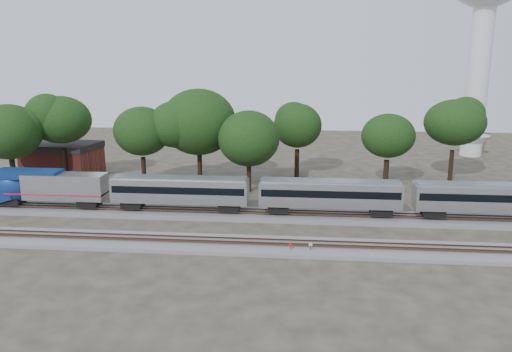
{
  "coord_description": "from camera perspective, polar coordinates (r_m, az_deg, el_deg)",
  "views": [
    {
      "loc": [
        6.9,
        -49.96,
        18.12
      ],
      "look_at": [
        1.68,
        5.0,
        5.13
      ],
      "focal_mm": 35.0,
      "sensor_mm": 36.0,
      "label": 1
    }
  ],
  "objects": [
    {
      "name": "tree_5",
      "position": [
        77.37,
        4.77,
        5.75
      ],
      "size": [
        8.23,
        8.23,
        11.61
      ],
      "color": "black",
      "rests_on": "ground"
    },
    {
      "name": "ground",
      "position": [
        53.59,
        -2.31,
        -6.53
      ],
      "size": [
        160.0,
        160.0,
        0.0
      ],
      "primitive_type": "plane",
      "color": "#383328",
      "rests_on": "ground"
    },
    {
      "name": "switch_stand_white",
      "position": [
        48.03,
        6.25,
        -8.06
      ],
      "size": [
        0.36,
        0.11,
        1.15
      ],
      "rotation": [
        0.0,
        0.0,
        0.21
      ],
      "color": "#512D19",
      "rests_on": "ground"
    },
    {
      "name": "switch_lever",
      "position": [
        47.77,
        5.26,
        -8.91
      ],
      "size": [
        0.56,
        0.41,
        0.3
      ],
      "primitive_type": "cube",
      "rotation": [
        0.0,
        0.0,
        0.23
      ],
      "color": "#512D19",
      "rests_on": "ground"
    },
    {
      "name": "tree_1",
      "position": [
        78.84,
        -21.43,
        5.99
      ],
      "size": [
        9.58,
        9.58,
        13.5
      ],
      "color": "black",
      "rests_on": "ground"
    },
    {
      "name": "track_near",
      "position": [
        49.81,
        -2.94,
        -7.85
      ],
      "size": [
        160.0,
        5.0,
        0.73
      ],
      "color": "slate",
      "rests_on": "ground"
    },
    {
      "name": "tree_6",
      "position": [
        72.8,
        14.87,
        4.45
      ],
      "size": [
        7.69,
        7.69,
        10.84
      ],
      "color": "black",
      "rests_on": "ground"
    },
    {
      "name": "tree_0",
      "position": [
        77.81,
        -26.42,
        4.54
      ],
      "size": [
        8.35,
        8.35,
        11.77
      ],
      "color": "black",
      "rests_on": "ground"
    },
    {
      "name": "tree_2",
      "position": [
        72.67,
        -12.93,
        5.0
      ],
      "size": [
        8.27,
        8.27,
        11.66
      ],
      "color": "black",
      "rests_on": "ground"
    },
    {
      "name": "brick_building",
      "position": [
        84.79,
        -21.23,
        1.81
      ],
      "size": [
        11.62,
        8.78,
        5.22
      ],
      "rotation": [
        0.0,
        0.0,
        -0.11
      ],
      "color": "maroon",
      "rests_on": "ground"
    },
    {
      "name": "train",
      "position": [
        59.22,
        17.08,
        -2.11
      ],
      "size": [
        102.18,
        2.91,
        4.29
      ],
      "color": "silver",
      "rests_on": "ground"
    },
    {
      "name": "track_far",
      "position": [
        59.16,
        -1.54,
        -4.39
      ],
      "size": [
        160.0,
        5.0,
        0.73
      ],
      "color": "slate",
      "rests_on": "ground"
    },
    {
      "name": "tree_7",
      "position": [
        79.38,
        21.77,
        5.69
      ],
      "size": [
        9.13,
        9.13,
        12.88
      ],
      "color": "black",
      "rests_on": "ground"
    },
    {
      "name": "tree_4",
      "position": [
        68.41,
        -0.83,
        4.29
      ],
      "size": [
        7.62,
        7.62,
        10.74
      ],
      "color": "black",
      "rests_on": "ground"
    },
    {
      "name": "switch_stand_red",
      "position": [
        47.89,
        3.93,
        -8.12
      ],
      "size": [
        0.35,
        0.07,
        1.1
      ],
      "rotation": [
        0.0,
        0.0,
        0.01
      ],
      "color": "#512D19",
      "rests_on": "ground"
    },
    {
      "name": "tree_3",
      "position": [
        72.51,
        -6.57,
        6.14
      ],
      "size": [
        9.42,
        9.42,
        13.28
      ],
      "color": "black",
      "rests_on": "ground"
    }
  ]
}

